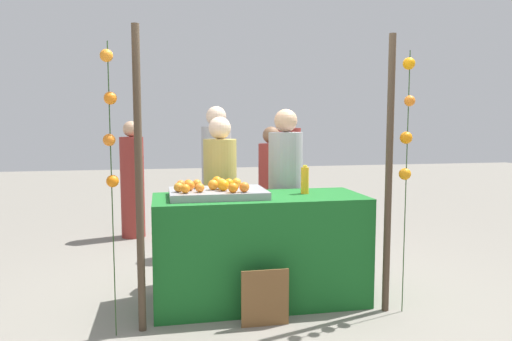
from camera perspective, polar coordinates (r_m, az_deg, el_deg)
ground_plane at (r=4.29m, az=0.40°, el=-15.17°), size 24.00×24.00×0.00m
stall_counter at (r=4.15m, az=0.41°, el=-9.27°), size 1.77×0.73×0.91m
orange_tray at (r=4.01m, az=-4.56°, el=-2.70°), size 0.79×0.54×0.06m
orange_0 at (r=4.12m, az=-8.04°, el=-1.58°), size 0.07×0.07×0.07m
orange_1 at (r=4.13m, az=-2.31°, el=-1.46°), size 0.08×0.08×0.08m
orange_2 at (r=3.92m, az=-3.87°, el=-1.77°), size 0.09×0.09×0.09m
orange_3 at (r=3.84m, az=-1.39°, el=-1.99°), size 0.08×0.08×0.08m
orange_4 at (r=3.86m, az=-6.67°, el=-2.05°), size 0.07×0.07×0.07m
orange_5 at (r=3.97m, az=-7.90°, el=-1.77°), size 0.08×0.08×0.08m
orange_6 at (r=4.02m, az=-4.12°, el=-1.58°), size 0.09×0.09×0.09m
orange_7 at (r=3.90m, az=-9.17°, el=-1.97°), size 0.08×0.08×0.08m
orange_8 at (r=3.82m, az=-2.73°, el=-2.06°), size 0.08×0.08×0.08m
orange_9 at (r=3.82m, az=-8.37°, el=-2.15°), size 0.07×0.07×0.07m
orange_10 at (r=4.10m, az=-3.25°, el=-1.52°), size 0.08×0.08×0.08m
orange_11 at (r=4.08m, az=-7.01°, el=-1.60°), size 0.08×0.08×0.08m
orange_12 at (r=3.99m, az=-5.11°, el=-1.70°), size 0.09×0.09×0.09m
orange_13 at (r=4.17m, az=-4.63°, el=-1.32°), size 0.09×0.09×0.09m
orange_14 at (r=4.08m, az=-8.90°, el=-1.65°), size 0.07×0.07×0.07m
juice_bottle at (r=4.18m, az=5.81°, el=-1.15°), size 0.07×0.07×0.25m
chalkboard_sign at (r=3.74m, az=1.07°, el=-14.93°), size 0.36×0.03×0.45m
vendor_left at (r=4.65m, az=-4.26°, el=-4.09°), size 0.32×0.32×1.58m
vendor_right at (r=4.73m, az=3.49°, el=-3.49°), size 0.33×0.33×1.66m
crowd_person_0 at (r=6.58m, az=-14.44°, el=-1.50°), size 0.31×0.31×1.54m
crowd_person_1 at (r=5.66m, az=1.79°, el=-2.79°), size 0.30×0.30×1.48m
crowd_person_2 at (r=5.59m, az=-4.68°, el=-1.79°), size 0.34×0.34×1.71m
crowd_person_3 at (r=6.61m, az=3.85°, el=-0.76°), size 0.34×0.34×1.68m
canopy_post_left at (r=3.54m, az=-13.70°, el=-1.29°), size 0.06×0.06×2.21m
canopy_post_right at (r=3.96m, az=15.47°, el=-0.60°), size 0.06×0.06×2.21m
garland_strand_left at (r=3.47m, az=-16.95°, el=5.60°), size 0.11×0.09×2.08m
garland_strand_right at (r=3.95m, az=17.48°, el=5.30°), size 0.10×0.11×2.08m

